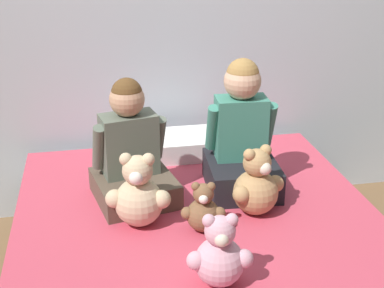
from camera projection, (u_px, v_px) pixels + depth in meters
name	position (u px, v px, depth m)	size (l,w,h in m)	color
wall_behind_bed	(164.00, 1.00, 2.95)	(8.00, 0.06, 2.50)	silver
bed	(203.00, 270.00, 2.39)	(1.64, 1.90, 0.45)	#473828
child_on_left	(131.00, 154.00, 2.47)	(0.42, 0.43, 0.57)	brown
child_on_right	(241.00, 139.00, 2.54)	(0.35, 0.39, 0.64)	black
teddy_bear_held_by_left_child	(139.00, 195.00, 2.27)	(0.27, 0.21, 0.33)	#D1B78E
teddy_bear_held_by_right_child	(256.00, 186.00, 2.36)	(0.25, 0.20, 0.32)	tan
teddy_bear_between_children	(203.00, 210.00, 2.24)	(0.19, 0.14, 0.23)	brown
teddy_bear_at_foot_of_bed	(220.00, 255.00, 1.90)	(0.24, 0.18, 0.29)	#DBA3B2
pillow_at_headboard	(174.00, 145.00, 2.97)	(0.48, 0.30, 0.11)	white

